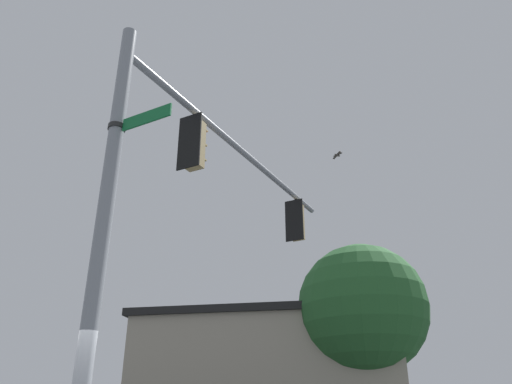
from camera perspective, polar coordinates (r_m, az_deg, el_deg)
The scene contains 8 objects.
signal_pole at distance 7.68m, azimuth -17.38°, elevation -4.76°, with size 0.25×0.25×7.78m, color gray.
mast_arm at distance 12.07m, azimuth -1.30°, elevation 4.43°, with size 0.15×0.15×8.32m, color gray.
traffic_light_nearest_pole at distance 10.21m, azimuth -7.10°, elevation 5.44°, with size 0.54×0.49×1.31m.
traffic_light_mid_inner at distance 14.15m, azimuth 4.75°, elevation -3.46°, with size 0.54×0.49×1.31m.
street_name_sign at distance 8.27m, azimuth -14.20°, elevation 7.77°, with size 1.26×0.29×0.22m.
bird_flying at distance 15.52m, azimuth 9.39°, elevation 4.24°, with size 0.36×0.24×0.13m.
storefront_building at distance 22.98m, azimuth 2.16°, elevation -21.33°, with size 12.92×11.48×5.42m.
tree_by_storefront at distance 19.96m, azimuth 12.23°, elevation -13.07°, with size 4.99×4.99×7.73m.
Camera 1 is at (5.28, -5.01, 1.43)m, focal length 34.58 mm.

